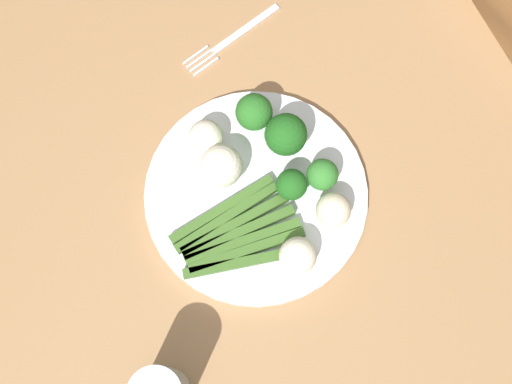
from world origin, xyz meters
The scene contains 14 objects.
ground_plane centered at (0.00, 0.00, -0.01)m, with size 6.00×6.00×0.02m, color tan.
dining_table centered at (0.00, 0.00, 0.65)m, with size 1.13×0.91×0.77m.
chair centered at (0.15, -0.59, 0.50)m, with size 0.45×0.45×0.87m.
plate centered at (0.03, -0.04, 0.78)m, with size 0.30×0.30×0.01m, color white.
asparagus_bundle centered at (-0.01, 0.01, 0.79)m, with size 0.11×0.16×0.01m.
broccoli_outer_edge centered at (0.01, -0.13, 0.82)m, with size 0.04×0.04×0.05m.
broccoli_back centered at (0.02, -0.08, 0.82)m, with size 0.04×0.04×0.05m.
broccoli_right centered at (0.13, -0.08, 0.82)m, with size 0.05×0.05×0.06m.
broccoli_left centered at (0.08, -0.10, 0.83)m, with size 0.06×0.06×0.07m.
cauliflower_edge centered at (0.12, -0.01, 0.81)m, with size 0.05×0.05×0.05m, color silver.
cauliflower_front centered at (0.08, -0.01, 0.82)m, with size 0.06×0.06×0.06m, color white.
cauliflower_near_fork centered at (-0.07, -0.05, 0.81)m, with size 0.05×0.05×0.05m, color white.
cauliflower_back_right centered at (-0.03, -0.12, 0.81)m, with size 0.05×0.05×0.05m, color beige.
fork centered at (0.26, -0.11, 0.78)m, with size 0.06×0.16×0.00m.
Camera 1 is at (-0.18, 0.05, 1.58)m, focal length 43.90 mm.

